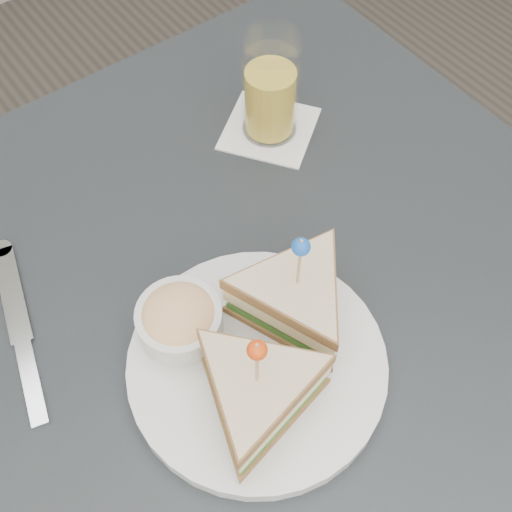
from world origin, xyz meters
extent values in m
plane|color=#3F3833|center=(0.00, 0.00, 0.00)|extent=(3.50, 3.50, 0.00)
cube|color=black|center=(0.00, 0.00, 0.73)|extent=(0.80, 0.80, 0.03)
cylinder|color=black|center=(0.35, 0.35, 0.36)|extent=(0.04, 0.04, 0.72)
cylinder|color=silver|center=(-0.05, -0.07, 0.76)|extent=(0.31, 0.31, 0.01)
cylinder|color=silver|center=(-0.05, -0.07, 0.77)|extent=(0.31, 0.31, 0.00)
cylinder|color=tan|center=(-0.07, -0.10, 0.86)|extent=(0.00, 0.00, 0.08)
sphere|color=red|center=(-0.07, -0.10, 0.89)|extent=(0.02, 0.02, 0.02)
cylinder|color=tan|center=(0.01, -0.05, 0.86)|extent=(0.00, 0.00, 0.08)
sphere|color=#164CA8|center=(0.01, -0.05, 0.89)|extent=(0.02, 0.02, 0.02)
cylinder|color=silver|center=(-0.09, 0.00, 0.78)|extent=(0.10, 0.10, 0.04)
ellipsoid|color=#E0B772|center=(-0.09, 0.00, 0.80)|extent=(0.09, 0.09, 0.03)
cube|color=white|center=(-0.23, 0.05, 0.75)|extent=(0.04, 0.10, 0.01)
cube|color=white|center=(-0.20, 0.15, 0.75)|extent=(0.05, 0.12, 0.00)
cylinder|color=white|center=(-0.19, 0.21, 0.75)|extent=(0.03, 0.03, 0.00)
cube|color=white|center=(0.16, 0.18, 0.75)|extent=(0.15, 0.15, 0.00)
cylinder|color=gold|center=(0.16, 0.18, 0.80)|extent=(0.08, 0.08, 0.08)
cylinder|color=white|center=(0.16, 0.18, 0.82)|extent=(0.09, 0.09, 0.13)
cube|color=white|center=(0.16, 0.19, 0.84)|extent=(0.02, 0.02, 0.02)
cube|color=white|center=(0.15, 0.17, 0.83)|extent=(0.02, 0.02, 0.02)
camera|label=1|loc=(-0.20, -0.27, 1.33)|focal=45.00mm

